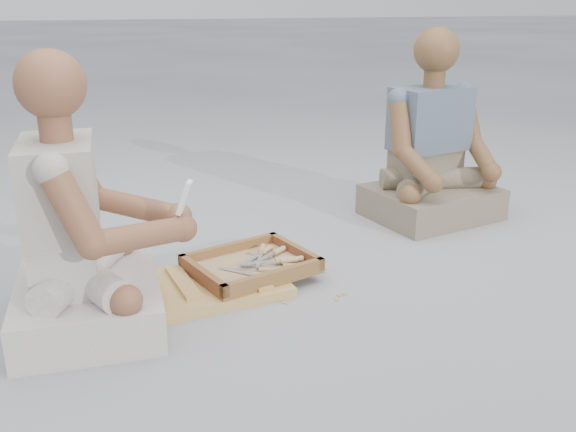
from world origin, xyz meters
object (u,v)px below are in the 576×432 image
object	(u,v)px
carved_panel	(202,287)
craftsman	(80,238)
tool_tray	(251,266)
companion	(432,157)

from	to	relation	value
carved_panel	craftsman	size ratio (longest dim) A/B	0.66
tool_tray	craftsman	world-z (taller)	craftsman
craftsman	companion	world-z (taller)	companion
companion	carved_panel	bearing A→B (deg)	10.83
craftsman	tool_tray	bearing A→B (deg)	107.31
carved_panel	companion	bearing A→B (deg)	25.30
carved_panel	craftsman	xyz separation A→B (m)	(-0.40, -0.14, 0.29)
companion	craftsman	bearing A→B (deg)	9.33
craftsman	companion	xyz separation A→B (m)	(1.63, 0.72, -0.00)
tool_tray	companion	size ratio (longest dim) A/B	0.59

